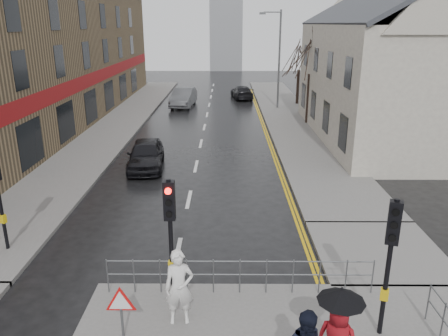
{
  "coord_description": "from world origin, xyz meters",
  "views": [
    {
      "loc": [
        1.58,
        -9.56,
        7.07
      ],
      "look_at": [
        1.5,
        5.4,
        2.1
      ],
      "focal_mm": 35.0,
      "sensor_mm": 36.0,
      "label": 1
    }
  ],
  "objects_px": {
    "pedestrian_a": "(179,287)",
    "pedestrian_with_umbrella": "(338,330)",
    "car_parked": "(146,154)",
    "car_mid": "(183,97)"
  },
  "relations": [
    {
      "from": "pedestrian_a",
      "to": "car_mid",
      "type": "xyz_separation_m",
      "value": [
        -2.72,
        29.82,
        -0.29
      ]
    },
    {
      "from": "pedestrian_with_umbrella",
      "to": "car_parked",
      "type": "height_order",
      "value": "pedestrian_with_umbrella"
    },
    {
      "from": "car_parked",
      "to": "car_mid",
      "type": "bearing_deg",
      "value": 83.83
    },
    {
      "from": "car_parked",
      "to": "pedestrian_with_umbrella",
      "type": "bearing_deg",
      "value": -70.94
    },
    {
      "from": "pedestrian_a",
      "to": "car_mid",
      "type": "distance_m",
      "value": 29.95
    },
    {
      "from": "car_mid",
      "to": "pedestrian_with_umbrella",
      "type": "bearing_deg",
      "value": -73.73
    },
    {
      "from": "pedestrian_a",
      "to": "pedestrian_with_umbrella",
      "type": "height_order",
      "value": "pedestrian_with_umbrella"
    },
    {
      "from": "pedestrian_with_umbrella",
      "to": "pedestrian_a",
      "type": "bearing_deg",
      "value": 153.07
    },
    {
      "from": "pedestrian_a",
      "to": "pedestrian_with_umbrella",
      "type": "distance_m",
      "value": 3.77
    },
    {
      "from": "pedestrian_with_umbrella",
      "to": "car_mid",
      "type": "relative_size",
      "value": 0.42
    }
  ]
}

